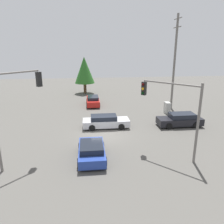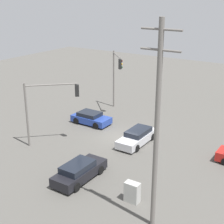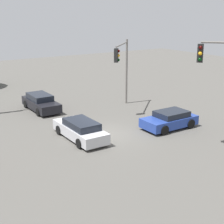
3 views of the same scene
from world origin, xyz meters
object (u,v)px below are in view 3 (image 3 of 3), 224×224
sedan_dark (41,103)px  sedan_blue (170,120)px  traffic_signal_main (123,62)px  sedan_silver (80,130)px

sedan_dark → sedan_blue: sedan_dark is taller
traffic_signal_main → sedan_dark: bearing=-73.4°
sedan_silver → sedan_dark: bearing=86.9°
traffic_signal_main → sedan_silver: bearing=-9.5°
sedan_dark → traffic_signal_main: bearing=150.4°
sedan_silver → traffic_signal_main: (6.47, 4.42, 3.38)m
sedan_dark → traffic_signal_main: (6.04, -3.43, 3.35)m
sedan_silver → sedan_blue: 6.61m
sedan_silver → sedan_dark: (0.43, 7.85, 0.03)m
sedan_dark → sedan_blue: size_ratio=1.15×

